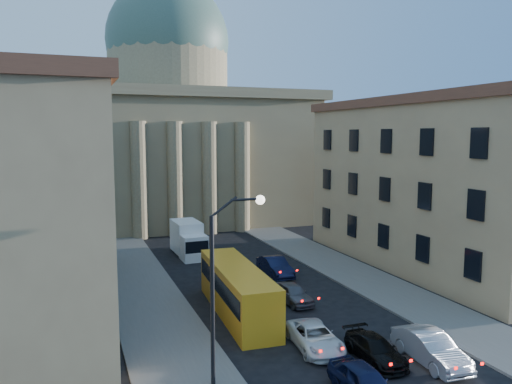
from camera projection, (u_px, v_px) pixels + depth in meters
sidewalk_left at (155, 315)px, 31.80m from camera, size 5.00×60.00×0.15m
sidewalk_right at (381, 287)px, 37.77m from camera, size 5.00×60.00×0.15m
church at (170, 132)px, 68.23m from camera, size 68.02×28.76×36.60m
building_left at (8, 200)px, 31.67m from camera, size 11.60×26.60×14.70m
building_right at (439, 182)px, 43.62m from camera, size 11.60×26.60×14.70m
street_lamp at (224, 275)px, 22.44m from camera, size 2.62×0.44×8.83m
car_left_near at (364, 382)px, 21.93m from camera, size 1.79×4.26×1.44m
car_right_near at (430, 348)px, 25.26m from camera, size 1.93×4.86×1.57m
car_left_mid at (315, 337)px, 26.97m from camera, size 2.61×4.84×1.29m
car_right_mid at (375, 349)px, 25.53m from camera, size 1.79×4.27×1.23m
car_right_far at (293, 293)px, 34.30m from camera, size 1.88×4.07×1.35m
car_right_distant at (275, 267)px, 40.85m from camera, size 1.65×4.69×1.54m
city_bus at (237, 289)px, 32.11m from camera, size 3.11×11.09×3.09m
box_truck at (189, 240)px, 47.58m from camera, size 2.46×5.93×3.22m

